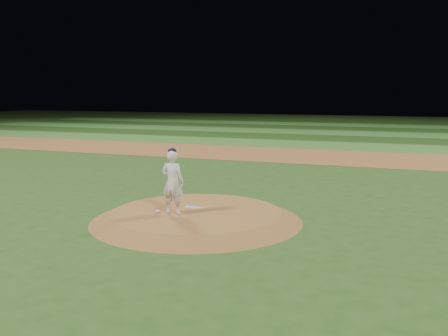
# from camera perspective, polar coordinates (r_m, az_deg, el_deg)

# --- Properties ---
(ground) EXTENTS (120.00, 120.00, 0.00)m
(ground) POSITION_cam_1_polar(r_m,az_deg,el_deg) (13.13, -3.14, -6.00)
(ground) COLOR #294D19
(ground) RESTS_ON ground
(infield_dirt_band) EXTENTS (70.00, 6.00, 0.02)m
(infield_dirt_band) POSITION_cam_1_polar(r_m,az_deg,el_deg) (26.32, 9.38, 1.37)
(infield_dirt_band) COLOR #93592D
(infield_dirt_band) RESTS_ON ground
(outfield_stripe_0) EXTENTS (70.00, 5.00, 0.02)m
(outfield_stripe_0) POSITION_cam_1_polar(r_m,az_deg,el_deg) (31.69, 11.39, 2.55)
(outfield_stripe_0) COLOR #397329
(outfield_stripe_0) RESTS_ON ground
(outfield_stripe_1) EXTENTS (70.00, 5.00, 0.02)m
(outfield_stripe_1) POSITION_cam_1_polar(r_m,az_deg,el_deg) (36.61, 12.70, 3.32)
(outfield_stripe_1) COLOR #1F3F14
(outfield_stripe_1) RESTS_ON ground
(outfield_stripe_2) EXTENTS (70.00, 5.00, 0.02)m
(outfield_stripe_2) POSITION_cam_1_polar(r_m,az_deg,el_deg) (41.54, 13.71, 3.91)
(outfield_stripe_2) COLOR #34762A
(outfield_stripe_2) RESTS_ON ground
(outfield_stripe_3) EXTENTS (70.00, 5.00, 0.02)m
(outfield_stripe_3) POSITION_cam_1_polar(r_m,az_deg,el_deg) (46.49, 14.50, 4.37)
(outfield_stripe_3) COLOR #1D3F14
(outfield_stripe_3) RESTS_ON ground
(outfield_stripe_4) EXTENTS (70.00, 5.00, 0.02)m
(outfield_stripe_4) POSITION_cam_1_polar(r_m,az_deg,el_deg) (51.45, 15.14, 4.74)
(outfield_stripe_4) COLOR #3A762B
(outfield_stripe_4) RESTS_ON ground
(outfield_stripe_5) EXTENTS (70.00, 5.00, 0.02)m
(outfield_stripe_5) POSITION_cam_1_polar(r_m,az_deg,el_deg) (56.42, 15.67, 5.05)
(outfield_stripe_5) COLOR #1E4516
(outfield_stripe_5) RESTS_ON ground
(pitchers_mound) EXTENTS (5.50, 5.50, 0.25)m
(pitchers_mound) POSITION_cam_1_polar(r_m,az_deg,el_deg) (13.10, -3.14, -5.47)
(pitchers_mound) COLOR #95602E
(pitchers_mound) RESTS_ON ground
(pitching_rubber) EXTENTS (0.54, 0.16, 0.03)m
(pitching_rubber) POSITION_cam_1_polar(r_m,az_deg,el_deg) (13.40, -3.40, -4.53)
(pitching_rubber) COLOR silver
(pitching_rubber) RESTS_ON pitchers_mound
(rosin_bag) EXTENTS (0.12, 0.12, 0.07)m
(rosin_bag) POSITION_cam_1_polar(r_m,az_deg,el_deg) (12.97, -7.57, -4.95)
(rosin_bag) COLOR silver
(rosin_bag) RESTS_ON pitchers_mound
(pitcher_on_mound) EXTENTS (0.61, 0.41, 1.69)m
(pitcher_on_mound) POSITION_cam_1_polar(r_m,az_deg,el_deg) (12.67, -5.90, -1.56)
(pitcher_on_mound) COLOR white
(pitcher_on_mound) RESTS_ON pitchers_mound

